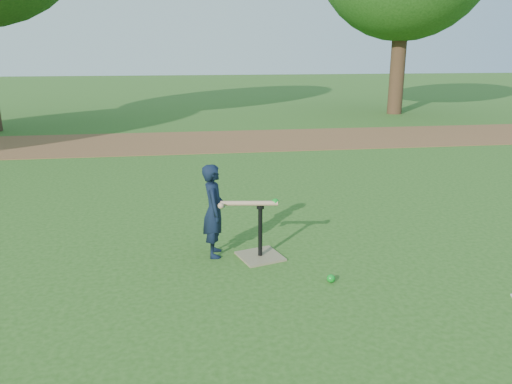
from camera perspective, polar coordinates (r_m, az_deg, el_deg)
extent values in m
plane|color=#285116|center=(5.13, 2.41, -9.03)|extent=(80.00, 80.00, 0.00)
cube|color=brown|center=(12.28, -4.32, 5.83)|extent=(24.00, 3.00, 0.01)
imported|color=black|center=(5.35, -4.83, -2.14)|extent=(0.26, 0.38, 1.02)
sphere|color=#0C891C|center=(4.93, 8.56, -9.74)|extent=(0.08, 0.08, 0.08)
cube|color=#817251|center=(5.44, 0.48, -7.35)|extent=(0.53, 0.53, 0.02)
cylinder|color=black|center=(5.33, 0.49, -4.50)|extent=(0.05, 0.05, 0.55)
cylinder|color=black|center=(5.24, 0.50, -1.58)|extent=(0.08, 0.08, 0.06)
cylinder|color=tan|center=(5.19, -0.78, -1.30)|extent=(0.60, 0.14, 0.05)
sphere|color=tan|center=(5.12, -4.04, -1.58)|extent=(0.06, 0.06, 0.06)
sphere|color=#0C891C|center=(5.21, 2.21, -1.18)|extent=(0.08, 0.08, 0.08)
cylinder|color=#382316|center=(18.14, 15.90, 13.99)|extent=(0.50, 0.50, 3.42)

